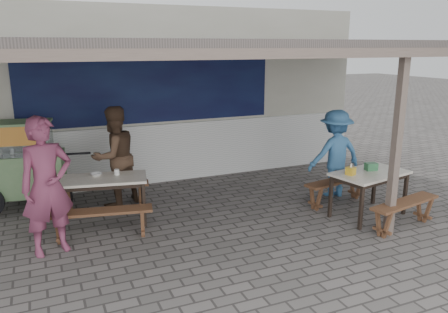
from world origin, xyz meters
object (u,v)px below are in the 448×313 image
patron_street_side (47,186)px  patron_wall_side (115,157)px  bench_left_wall (105,191)px  condiment_jar (117,172)px  condiment_bowl (96,175)px  bench_right_wall (337,186)px  vendor_cart (21,162)px  table_left (102,183)px  tissue_box (351,171)px  donation_box (371,167)px  patron_right_table (335,154)px  table_right (370,177)px  bench_left_street (101,218)px  bench_right_street (405,209)px

patron_street_side → patron_wall_side: size_ratio=1.07×
bench_left_wall → condiment_jar: bearing=-64.6°
condiment_jar → condiment_bowl: 0.32m
bench_right_wall → vendor_cart: size_ratio=0.70×
table_left → patron_street_side: bearing=-125.7°
vendor_cart → tissue_box: vendor_cart is taller
table_left → donation_box: 4.34m
patron_right_table → vendor_cart: bearing=-13.5°
table_left → tissue_box: (3.66, -1.39, 0.14)m
vendor_cart → patron_street_side: (0.35, -1.94, 0.11)m
table_right → patron_street_side: 4.89m
bench_left_street → patron_street_side: size_ratio=0.80×
vendor_cart → donation_box: vendor_cart is taller
condiment_bowl → patron_street_side: bearing=-129.8°
bench_right_street → bench_right_wall: bearing=90.0°
bench_left_wall → table_left: bearing=-90.0°
patron_street_side → bench_right_street: bearing=-30.2°
vendor_cart → donation_box: bearing=-15.9°
table_right → condiment_jar: 4.08m
bench_left_wall → patron_wall_side: size_ratio=0.86×
bench_left_wall → patron_wall_side: bearing=49.4°
table_left → bench_left_wall: bearing=90.0°
patron_street_side → tissue_box: size_ratio=15.07×
donation_box → bench_left_wall: bearing=154.5°
donation_box → bench_right_street: bearing=-86.4°
bench_left_street → bench_right_wall: same height
bench_left_wall → bench_right_street: size_ratio=1.09×
donation_box → condiment_jar: bearing=160.4°
table_left → table_right: same height
bench_right_street → condiment_jar: 4.49m
donation_box → bench_left_street: bearing=170.6°
table_left → vendor_cart: size_ratio=0.75×
vendor_cart → condiment_jar: (1.40, -1.13, -0.03)m
bench_left_street → condiment_jar: size_ratio=16.51×
table_right → condiment_bowl: bearing=148.2°
bench_left_street → donation_box: size_ratio=7.97×
vendor_cart → donation_box: size_ratio=10.42×
tissue_box → condiment_bowl: tissue_box is taller
tissue_box → condiment_jar: bearing=156.7°
patron_street_side → table_left: bearing=27.6°
bench_left_wall → tissue_box: bearing=-18.2°
donation_box → condiment_jar: donation_box is taller
patron_right_table → condiment_jar: patron_right_table is taller
bench_left_street → vendor_cart: 2.13m
bench_right_wall → donation_box: size_ratio=7.28×
bench_right_street → patron_right_table: (-0.03, 1.71, 0.48)m
bench_left_street → tissue_box: size_ratio=12.04×
bench_left_wall → table_right: table_right is taller
table_right → bench_right_wall: bearing=90.0°
bench_left_wall → patron_wall_side: 0.61m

